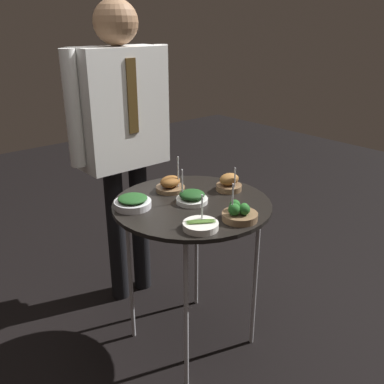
# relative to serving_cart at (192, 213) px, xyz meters

# --- Properties ---
(ground_plane) EXTENTS (8.00, 8.00, 0.00)m
(ground_plane) POSITION_rel_serving_cart_xyz_m (0.00, 0.00, -0.71)
(ground_plane) COLOR black
(serving_cart) EXTENTS (0.71, 0.71, 0.76)m
(serving_cart) POSITION_rel_serving_cart_xyz_m (0.00, 0.00, 0.00)
(serving_cart) COLOR black
(serving_cart) RESTS_ON ground_plane
(bowl_spinach_back_left) EXTENTS (0.14, 0.14, 0.16)m
(bowl_spinach_back_left) POSITION_rel_serving_cart_xyz_m (-0.00, 0.00, 0.08)
(bowl_spinach_back_left) COLOR white
(bowl_spinach_back_left) RESTS_ON serving_cart
(bowl_broccoli_front_right) EXTENTS (0.15, 0.15, 0.17)m
(bowl_broccoli_front_right) POSITION_rel_serving_cart_xyz_m (0.03, -0.26, 0.08)
(bowl_broccoli_front_right) COLOR brown
(bowl_broccoli_front_right) RESTS_ON serving_cart
(bowl_asparagus_front_center) EXTENTS (0.14, 0.14, 0.13)m
(bowl_asparagus_front_center) POSITION_rel_serving_cart_xyz_m (-0.14, -0.22, 0.07)
(bowl_asparagus_front_center) COLOR silver
(bowl_asparagus_front_center) RESTS_ON serving_cart
(bowl_roast_front_left) EXTENTS (0.12, 0.12, 0.12)m
(bowl_roast_front_left) POSITION_rel_serving_cart_xyz_m (0.23, -0.00, 0.09)
(bowl_roast_front_left) COLOR brown
(bowl_roast_front_left) RESTS_ON serving_cart
(bowl_spinach_mid_right) EXTENTS (0.16, 0.16, 0.05)m
(bowl_spinach_mid_right) POSITION_rel_serving_cart_xyz_m (-0.23, 0.13, 0.08)
(bowl_spinach_mid_right) COLOR silver
(bowl_spinach_mid_right) RESTS_ON serving_cart
(bowl_roast_mid_left) EXTENTS (0.14, 0.14, 0.17)m
(bowl_roast_mid_left) POSITION_rel_serving_cart_xyz_m (0.01, 0.18, 0.08)
(bowl_roast_mid_left) COLOR brown
(bowl_roast_mid_left) RESTS_ON serving_cart
(waiter_figure) EXTENTS (0.60, 0.22, 1.62)m
(waiter_figure) POSITION_rel_serving_cart_xyz_m (0.00, 0.56, 0.32)
(waiter_figure) COLOR black
(waiter_figure) RESTS_ON ground_plane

